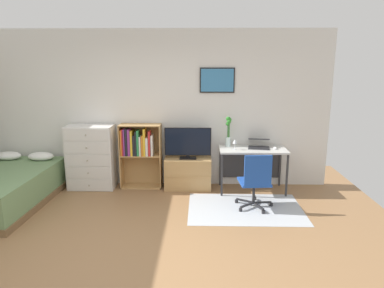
# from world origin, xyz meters

# --- Properties ---
(ground_plane) EXTENTS (7.20, 7.20, 0.00)m
(ground_plane) POSITION_xyz_m (0.00, 0.00, 0.00)
(ground_plane) COLOR #936B44
(wall_back_with_posters) EXTENTS (6.12, 0.09, 2.70)m
(wall_back_with_posters) POSITION_xyz_m (0.01, 2.43, 1.35)
(wall_back_with_posters) COLOR silver
(wall_back_with_posters) RESTS_ON ground_plane
(area_rug) EXTENTS (1.70, 1.20, 0.01)m
(area_rug) POSITION_xyz_m (1.51, 1.28, 0.00)
(area_rug) COLOR #B2B7BC
(area_rug) RESTS_ON ground_plane
(bed) EXTENTS (1.38, 2.08, 0.65)m
(bed) POSITION_xyz_m (-2.21, 1.35, 0.26)
(bed) COLOR brown
(bed) RESTS_ON ground_plane
(dresser) EXTENTS (0.79, 0.46, 1.10)m
(dresser) POSITION_xyz_m (-1.05, 2.15, 0.55)
(dresser) COLOR silver
(dresser) RESTS_ON ground_plane
(bookshelf) EXTENTS (0.71, 0.30, 1.12)m
(bookshelf) POSITION_xyz_m (-0.24, 2.21, 0.69)
(bookshelf) COLOR tan
(bookshelf) RESTS_ON ground_plane
(tv_stand) EXTENTS (0.80, 0.41, 0.54)m
(tv_stand) POSITION_xyz_m (0.62, 2.17, 0.27)
(tv_stand) COLOR tan
(tv_stand) RESTS_ON ground_plane
(television) EXTENTS (0.79, 0.16, 0.54)m
(television) POSITION_xyz_m (0.62, 2.15, 0.81)
(television) COLOR black
(television) RESTS_ON tv_stand
(desk) EXTENTS (1.11, 0.59, 0.74)m
(desk) POSITION_xyz_m (1.71, 2.15, 0.60)
(desk) COLOR silver
(desk) RESTS_ON ground_plane
(office_chair) EXTENTS (0.57, 0.58, 0.86)m
(office_chair) POSITION_xyz_m (1.65, 1.28, 0.46)
(office_chair) COLOR #232326
(office_chair) RESTS_ON ground_plane
(laptop) EXTENTS (0.41, 0.43, 0.16)m
(laptop) POSITION_xyz_m (1.82, 2.17, 0.80)
(laptop) COLOR #333338
(laptop) RESTS_ON desk
(computer_mouse) EXTENTS (0.06, 0.10, 0.03)m
(computer_mouse) POSITION_xyz_m (2.08, 2.06, 0.76)
(computer_mouse) COLOR silver
(computer_mouse) RESTS_ON desk
(bamboo_vase) EXTENTS (0.10, 0.10, 0.51)m
(bamboo_vase) POSITION_xyz_m (1.31, 2.23, 1.03)
(bamboo_vase) COLOR silver
(bamboo_vase) RESTS_ON desk
(wine_glass) EXTENTS (0.07, 0.07, 0.18)m
(wine_glass) POSITION_xyz_m (1.40, 1.99, 0.87)
(wine_glass) COLOR silver
(wine_glass) RESTS_ON desk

